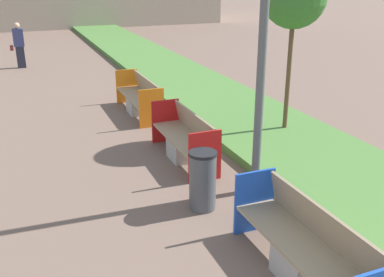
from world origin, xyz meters
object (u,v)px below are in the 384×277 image
Objects in this scene: bench_blue_frame at (305,251)px; bench_orange_frame at (140,99)px; bench_red_frame at (185,141)px; pedestrian_walking at (19,45)px; litter_bin at (203,180)px.

bench_blue_frame is 0.99× the size of bench_orange_frame.
bench_red_frame and bench_orange_frame have the same top height.
bench_red_frame is (-0.00, 4.01, -0.01)m from bench_blue_frame.
bench_red_frame is 0.92× the size of bench_orange_frame.
bench_red_frame is at bearing 90.03° from bench_blue_frame.
bench_blue_frame is at bearing -79.79° from pedestrian_walking.
bench_orange_frame is at bearing -70.33° from pedestrian_walking.
bench_orange_frame is at bearing 90.00° from bench_blue_frame.
bench_blue_frame is 1.08× the size of bench_red_frame.
bench_orange_frame is at bearing 84.95° from litter_bin.
bench_orange_frame is 7.89m from pedestrian_walking.
pedestrian_walking reaches higher than bench_blue_frame.
pedestrian_walking is (-2.65, 7.41, 0.49)m from bench_orange_frame.
bench_orange_frame is 1.41× the size of pedestrian_walking.
pedestrian_walking is (-2.65, 10.70, 0.50)m from bench_red_frame.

